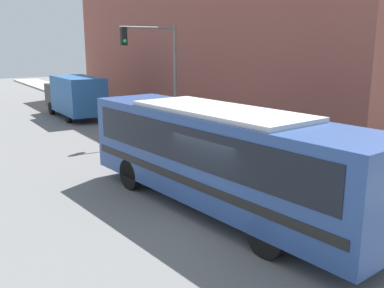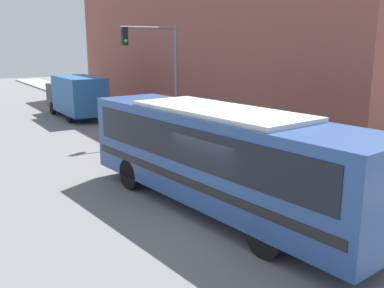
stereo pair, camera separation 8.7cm
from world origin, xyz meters
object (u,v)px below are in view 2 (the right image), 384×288
delivery_truck (76,95)px  fire_hydrant (259,150)px  city_bus (217,152)px  traffic_light_pole (159,60)px  parking_meter (186,119)px

delivery_truck → fire_hydrant: 15.85m
city_bus → traffic_light_pole: 11.58m
traffic_light_pole → city_bus: bearing=-109.3°
delivery_truck → fire_hydrant: bearing=-79.1°
city_bus → traffic_light_pole: traffic_light_pole is taller
city_bus → parking_meter: city_bus is taller
fire_hydrant → traffic_light_pole: 8.17m
traffic_light_pole → delivery_truck: bearing=104.1°
city_bus → fire_hydrant: bearing=30.5°
traffic_light_pole → parking_meter: 3.48m
fire_hydrant → delivery_truck: bearing=100.9°
parking_meter → fire_hydrant: bearing=-90.0°
city_bus → delivery_truck: (1.69, 18.96, -0.26)m
delivery_truck → parking_meter: (2.99, -9.57, -0.55)m
parking_meter → city_bus: bearing=-116.5°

